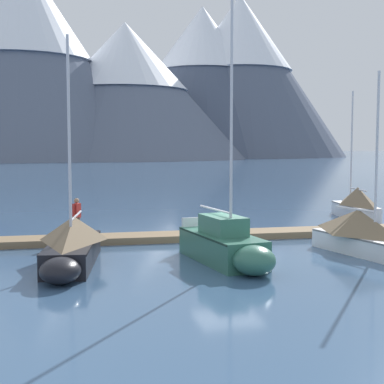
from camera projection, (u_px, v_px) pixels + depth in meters
ground_plane at (228, 256)px, 21.64m from camera, size 700.00×700.00×0.00m
mountain_shoulder_ridge at (23, 50)px, 167.30m from camera, size 76.14×76.14×61.50m
mountain_east_summit at (125, 87)px, 177.14m from camera, size 76.69×76.69×43.04m
mountain_rear_spur at (202, 79)px, 208.82m from camera, size 78.41×78.41×55.84m
mountain_north_horn at (240, 72)px, 212.15m from camera, size 80.40×80.40×61.02m
dock at (202, 236)px, 25.50m from camera, size 27.35×2.38×0.30m
sailboat_second_berth at (72, 243)px, 19.82m from camera, size 2.46×6.33×8.06m
sailboat_mid_dock_port at (227, 245)px, 20.11m from camera, size 2.36×5.63×9.34m
sailboat_mid_dock_starboard at (366, 234)px, 21.87m from camera, size 2.70×5.78×7.09m
sailboat_far_berth at (355, 203)px, 32.64m from camera, size 2.13×5.52×7.48m
person_on_dock at (77, 215)px, 24.27m from camera, size 0.39×0.51×1.69m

